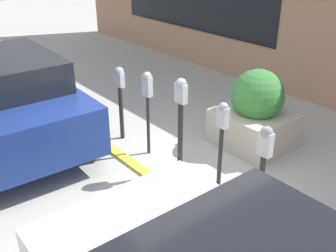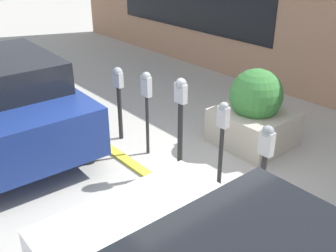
{
  "view_description": "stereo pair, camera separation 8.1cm",
  "coord_description": "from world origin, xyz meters",
  "px_view_note": "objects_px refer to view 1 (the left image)",
  "views": [
    {
      "loc": [
        -3.8,
        3.0,
        3.24
      ],
      "look_at": [
        0.0,
        -0.1,
        0.88
      ],
      "focal_mm": 42.0,
      "sensor_mm": 36.0,
      "label": 1
    },
    {
      "loc": [
        -3.74,
        3.06,
        3.24
      ],
      "look_at": [
        0.0,
        -0.1,
        0.88
      ],
      "focal_mm": 42.0,
      "sensor_mm": 36.0,
      "label": 2
    }
  ],
  "objects_px": {
    "parking_meter_second": "(222,134)",
    "parking_meter_fourth": "(147,94)",
    "planter_box": "(256,114)",
    "parking_meter_nearest": "(263,160)",
    "parking_meter_middle": "(181,112)",
    "parking_meter_farthest": "(120,90)"
  },
  "relations": [
    {
      "from": "parking_meter_second",
      "to": "parking_meter_farthest",
      "type": "distance_m",
      "value": 2.34
    },
    {
      "from": "parking_meter_fourth",
      "to": "planter_box",
      "type": "xyz_separation_m",
      "value": [
        -0.88,
        -1.59,
        -0.48
      ]
    },
    {
      "from": "parking_meter_second",
      "to": "parking_meter_fourth",
      "type": "xyz_separation_m",
      "value": [
        1.6,
        -0.02,
        0.07
      ]
    },
    {
      "from": "planter_box",
      "to": "parking_meter_fourth",
      "type": "bearing_deg",
      "value": 61.14
    },
    {
      "from": "parking_meter_middle",
      "to": "parking_meter_farthest",
      "type": "xyz_separation_m",
      "value": [
        1.54,
        0.02,
        -0.1
      ]
    },
    {
      "from": "planter_box",
      "to": "parking_meter_nearest",
      "type": "bearing_deg",
      "value": 130.83
    },
    {
      "from": "parking_meter_farthest",
      "to": "parking_meter_fourth",
      "type": "bearing_deg",
      "value": -177.11
    },
    {
      "from": "parking_meter_nearest",
      "to": "parking_meter_middle",
      "type": "bearing_deg",
      "value": -1.19
    },
    {
      "from": "parking_meter_nearest",
      "to": "planter_box",
      "type": "relative_size",
      "value": 1.02
    },
    {
      "from": "parking_meter_nearest",
      "to": "parking_meter_farthest",
      "type": "height_order",
      "value": "parking_meter_nearest"
    },
    {
      "from": "parking_meter_middle",
      "to": "parking_meter_fourth",
      "type": "height_order",
      "value": "parking_meter_middle"
    },
    {
      "from": "parking_meter_farthest",
      "to": "planter_box",
      "type": "distance_m",
      "value": 2.32
    },
    {
      "from": "parking_meter_nearest",
      "to": "parking_meter_middle",
      "type": "distance_m",
      "value": 1.49
    },
    {
      "from": "parking_meter_second",
      "to": "planter_box",
      "type": "height_order",
      "value": "parking_meter_second"
    },
    {
      "from": "parking_meter_middle",
      "to": "parking_meter_second",
      "type": "bearing_deg",
      "value": 179.98
    },
    {
      "from": "parking_meter_fourth",
      "to": "planter_box",
      "type": "bearing_deg",
      "value": -118.86
    },
    {
      "from": "parking_meter_second",
      "to": "planter_box",
      "type": "xyz_separation_m",
      "value": [
        0.72,
        -1.61,
        -0.41
      ]
    },
    {
      "from": "planter_box",
      "to": "parking_meter_second",
      "type": "bearing_deg",
      "value": 114.25
    },
    {
      "from": "parking_meter_second",
      "to": "parking_meter_farthest",
      "type": "relative_size",
      "value": 1.08
    },
    {
      "from": "parking_meter_second",
      "to": "parking_meter_middle",
      "type": "bearing_deg",
      "value": -0.02
    },
    {
      "from": "parking_meter_middle",
      "to": "parking_meter_nearest",
      "type": "bearing_deg",
      "value": 178.81
    },
    {
      "from": "parking_meter_nearest",
      "to": "planter_box",
      "type": "height_order",
      "value": "parking_meter_nearest"
    }
  ]
}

